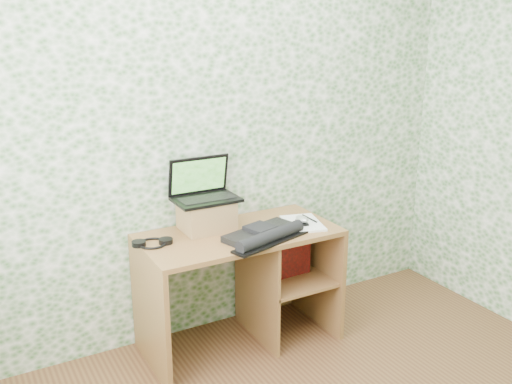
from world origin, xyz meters
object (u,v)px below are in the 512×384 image
desk (248,269)px  laptop (203,190)px  notepad (303,223)px  riser (207,215)px  keyboard (265,234)px

desk → laptop: size_ratio=3.11×
notepad → riser: bearing=175.0°
desk → riser: riser is taller
desk → keyboard: bearing=-87.8°
laptop → notepad: 0.66m
desk → keyboard: size_ratio=2.17×
notepad → keyboard: bearing=-148.2°
keyboard → notepad: (0.33, 0.10, -0.02)m
desk → riser: (-0.23, 0.12, 0.36)m
desk → laptop: 0.58m
laptop → notepad: size_ratio=1.24×
laptop → riser: bearing=-89.8°
desk → notepad: notepad is taller
laptop → keyboard: (0.23, -0.35, -0.22)m
laptop → desk: bearing=-34.7°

